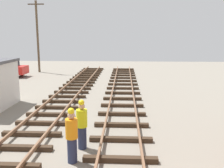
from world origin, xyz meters
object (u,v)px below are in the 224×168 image
at_px(track_worker_foreground, 72,136).
at_px(track_worker_distant, 82,125).
at_px(utility_pole_far, 38,35).
at_px(parked_car_red, 5,68).

xyz_separation_m(track_worker_foreground, track_worker_distant, (0.16, 1.05, 0.00)).
bearing_deg(track_worker_distant, track_worker_foreground, -98.43).
distance_m(utility_pole_far, track_worker_foreground, 22.50).
distance_m(utility_pole_far, track_worker_distant, 21.59).
xyz_separation_m(utility_pole_far, track_worker_foreground, (8.10, -20.74, -3.23)).
bearing_deg(track_worker_foreground, utility_pole_far, 111.34).
distance_m(parked_car_red, track_worker_foreground, 20.03).
height_order(utility_pole_far, track_worker_distant, utility_pole_far).
relative_size(parked_car_red, utility_pole_far, 0.53).
bearing_deg(parked_car_red, track_worker_distant, -56.82).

